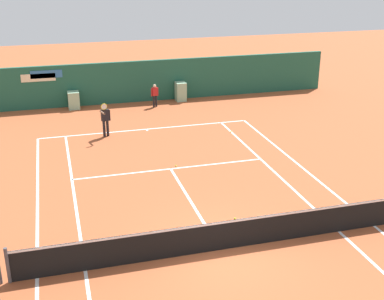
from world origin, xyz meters
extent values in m
plane|color=#A8512D|center=(0.00, 0.00, 0.00)|extent=(80.00, 80.00, 0.00)
cube|color=white|center=(0.00, 11.70, 0.00)|extent=(10.60, 0.10, 0.01)
cube|color=white|center=(-5.30, 0.00, 0.00)|extent=(0.10, 23.40, 0.01)
cube|color=white|center=(-4.00, 0.00, 0.00)|extent=(0.10, 23.40, 0.01)
cube|color=white|center=(4.00, 0.00, 0.00)|extent=(0.10, 23.40, 0.01)
cube|color=white|center=(5.30, 0.00, 0.00)|extent=(0.10, 23.40, 0.01)
cube|color=white|center=(0.00, 6.40, 0.00)|extent=(8.00, 0.10, 0.01)
cube|color=white|center=(0.00, 3.20, 0.00)|extent=(0.10, 6.40, 0.01)
cube|color=white|center=(0.00, 11.55, 0.00)|extent=(0.10, 0.24, 0.01)
cylinder|color=#4C4C51|center=(-6.00, 0.00, 0.53)|extent=(0.10, 0.10, 1.07)
cube|color=black|center=(0.00, 0.00, 0.47)|extent=(12.00, 0.03, 0.95)
cube|color=white|center=(0.00, 0.00, 0.92)|extent=(12.00, 0.04, 0.06)
cube|color=#1E5642|center=(0.00, 17.00, 1.22)|extent=(25.00, 0.24, 2.44)
cube|color=#2D6BA8|center=(-4.64, 16.86, 2.00)|extent=(1.74, 0.02, 0.44)
cube|color=beige|center=(-5.10, 16.86, 1.83)|extent=(1.87, 0.02, 0.44)
cube|color=#8CB793|center=(-3.29, 16.45, 0.50)|extent=(0.63, 0.70, 1.00)
cube|color=#8CB793|center=(3.03, 16.45, 0.57)|extent=(0.59, 0.70, 1.13)
cylinder|color=black|center=(-1.99, 11.20, 0.40)|extent=(0.13, 0.13, 0.80)
cylinder|color=black|center=(-2.17, 11.16, 0.40)|extent=(0.13, 0.13, 0.80)
cube|color=black|center=(-2.08, 11.18, 1.08)|extent=(0.40, 0.28, 0.56)
sphere|color=#8C664C|center=(-2.08, 11.18, 1.47)|extent=(0.22, 0.22, 0.22)
cylinder|color=white|center=(-2.08, 11.18, 1.55)|extent=(0.21, 0.21, 0.06)
cylinder|color=black|center=(-1.87, 11.23, 1.04)|extent=(0.08, 0.08, 0.54)
cylinder|color=#8C664C|center=(-2.23, 10.86, 1.31)|extent=(0.21, 0.54, 0.08)
cylinder|color=black|center=(-2.16, 10.60, 1.42)|extent=(0.03, 0.03, 0.22)
torus|color=yellow|center=(-2.16, 10.60, 1.67)|extent=(0.30, 0.10, 0.30)
cylinder|color=silver|center=(-2.16, 10.60, 1.67)|extent=(0.25, 0.07, 0.26)
cylinder|color=black|center=(1.33, 15.57, 0.34)|extent=(0.11, 0.11, 0.68)
cylinder|color=black|center=(1.18, 15.55, 0.34)|extent=(0.11, 0.11, 0.68)
cube|color=#AD1E1E|center=(1.26, 15.56, 0.91)|extent=(0.33, 0.22, 0.47)
sphere|color=beige|center=(1.26, 15.56, 1.24)|extent=(0.19, 0.19, 0.19)
cylinder|color=#AD1E1E|center=(1.44, 15.59, 0.88)|extent=(0.07, 0.07, 0.46)
cylinder|color=#AD1E1E|center=(1.07, 15.53, 0.88)|extent=(0.07, 0.07, 0.46)
sphere|color=#CCE033|center=(1.07, 1.65, 0.03)|extent=(0.07, 0.07, 0.07)
sphere|color=#CCE033|center=(0.26, 6.58, 0.03)|extent=(0.07, 0.07, 0.07)
sphere|color=#CCE033|center=(3.97, 10.09, 0.03)|extent=(0.07, 0.07, 0.07)
camera|label=1|loc=(-4.39, -12.46, 8.30)|focal=47.64mm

